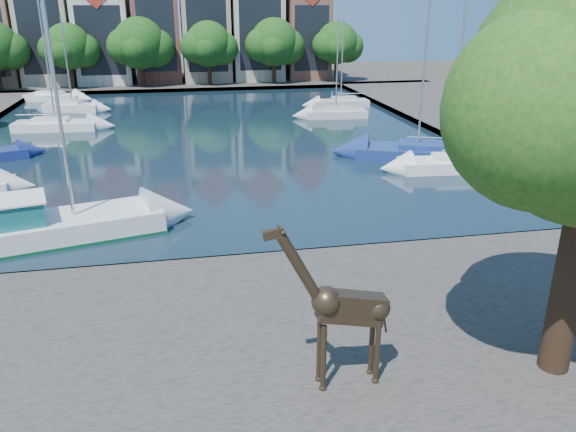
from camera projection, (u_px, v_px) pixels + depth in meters
The scene contains 25 objects.
ground at pixel (241, 265), 22.39m from camera, with size 160.00×160.00×0.00m, color #38332B.
water_basin at pixel (206, 135), 44.41m from camera, with size 38.00×50.00×0.08m, color black.
near_quay at pixel (269, 362), 15.88m from camera, with size 50.00×14.00×0.50m, color #48423E.
far_quay at pixel (192, 82), 73.72m from camera, with size 60.00×16.00×0.50m, color #48423E.
right_quay at pixel (495, 121), 48.82m from camera, with size 14.00×52.00×0.50m, color #48423E.
townhouse_west_mid at pixel (46, 18), 67.84m from camera, with size 5.94×9.18×16.79m.
townhouse_west_inner at pixel (103, 25), 69.32m from camera, with size 6.43×9.18×15.15m.
townhouse_center at pixel (156, 16), 70.13m from camera, with size 5.44×9.18×16.93m.
townhouse_east_inner at pixel (205, 21), 71.43m from camera, with size 5.94×9.18×15.79m.
townhouse_east_mid at pixel (255, 18), 72.46m from camera, with size 6.43×9.18×16.65m.
townhouse_east_end at pixel (304, 26), 73.98m from camera, with size 5.44×9.18×14.43m.
far_tree_west at pixel (69, 48), 64.47m from camera, with size 6.76×5.20×7.36m.
far_tree_mid_west at pixel (141, 45), 65.83m from camera, with size 7.80×6.00×8.00m.
far_tree_mid_east at pixel (209, 46), 67.32m from camera, with size 7.02×5.40×7.52m.
far_tree_east at pixel (275, 44), 68.72m from camera, with size 7.54×5.80×7.84m.
far_tree_far_east at pixel (338, 44), 70.21m from camera, with size 6.76×5.20×7.36m.
giraffe_statue at pixel (342, 308), 13.89m from camera, with size 3.14×0.57×4.50m.
motorsailer at pixel (38, 224), 24.15m from camera, with size 10.14×5.17×10.46m.
sailboat_left_c at pixel (56, 123), 45.97m from camera, with size 6.73×2.83×11.22m.
sailboat_left_d at pixel (72, 105), 53.90m from camera, with size 5.60×3.21×8.65m.
sailboat_left_e at pixel (54, 96), 59.88m from camera, with size 6.34×3.86×9.97m.
sailboat_right_a at pixel (450, 162), 34.67m from camera, with size 6.30×2.63×11.04m.
sailboat_right_b at pixel (417, 150), 37.21m from camera, with size 8.49×5.47×13.35m.
sailboat_right_c at pixel (336, 112), 51.00m from camera, with size 5.68×2.29×8.83m.
sailboat_right_d at pixel (341, 102), 56.22m from camera, with size 5.61×2.20×9.14m.
Camera 1 is at (-2.05, -20.24, 9.74)m, focal length 35.00 mm.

